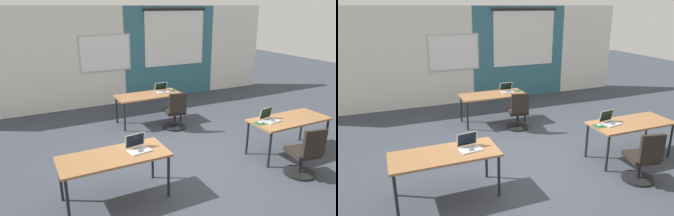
{
  "view_description": "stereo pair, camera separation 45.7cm",
  "coord_description": "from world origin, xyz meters",
  "views": [
    {
      "loc": [
        -2.88,
        -4.63,
        2.79
      ],
      "look_at": [
        -0.39,
        0.37,
        0.97
      ],
      "focal_mm": 33.52,
      "sensor_mm": 36.0,
      "label": 1
    },
    {
      "loc": [
        -2.47,
        -4.82,
        2.79
      ],
      "look_at": [
        -0.39,
        0.37,
        0.97
      ],
      "focal_mm": 33.52,
      "sensor_mm": 36.0,
      "label": 2
    }
  ],
  "objects": [
    {
      "name": "ground_plane",
      "position": [
        0.0,
        0.0,
        0.0
      ],
      "size": [
        24.0,
        24.0,
        0.0
      ],
      "color": "#383D47"
    },
    {
      "name": "laptop_near_left_inner",
      "position": [
        -1.37,
        -0.58,
        0.77
      ],
      "size": [
        0.36,
        0.31,
        0.24
      ],
      "rotation": [
        0.0,
        0.0,
        0.13
      ],
      "color": "silver",
      "rests_on": "desk_near_left"
    },
    {
      "name": "mousepad_far_right",
      "position": [
        0.66,
        2.28,
        0.72
      ],
      "size": [
        0.22,
        0.19,
        0.0
      ],
      "color": "#23512D",
      "rests_on": "desk_far_center"
    },
    {
      "name": "mouse_far_right",
      "position": [
        0.66,
        2.28,
        0.74
      ],
      "size": [
        0.07,
        0.11,
        0.03
      ],
      "color": "silver",
      "rests_on": "mousepad_far_right"
    },
    {
      "name": "desk_far_center",
      "position": [
        0.0,
        2.2,
        0.66
      ],
      "size": [
        1.6,
        0.7,
        0.72
      ],
      "color": "olive",
      "rests_on": "ground"
    },
    {
      "name": "chair_near_right_inner",
      "position": [
        1.31,
        -1.4,
        0.38
      ],
      "size": [
        0.52,
        0.58,
        0.92
      ],
      "rotation": [
        0.0,
        0.0,
        2.93
      ],
      "color": "black",
      "rests_on": "ground"
    },
    {
      "name": "mousepad_near_right_inner",
      "position": [
        1.07,
        -0.55,
        0.72
      ],
      "size": [
        0.22,
        0.19,
        0.0
      ],
      "color": "#23512D",
      "rests_on": "desk_near_right"
    },
    {
      "name": "back_wall_assembly",
      "position": [
        0.05,
        4.2,
        1.41
      ],
      "size": [
        10.0,
        0.27,
        2.8
      ],
      "color": "silver",
      "rests_on": "ground"
    },
    {
      "name": "mouse_near_right_inner",
      "position": [
        1.07,
        -0.55,
        0.74
      ],
      "size": [
        0.08,
        0.11,
        0.03
      ],
      "color": "#B2B2B7",
      "rests_on": "mousepad_near_right_inner"
    },
    {
      "name": "laptop_far_right",
      "position": [
        0.42,
        2.29,
        0.77
      ],
      "size": [
        0.35,
        0.33,
        0.22
      ],
      "rotation": [
        0.0,
        0.0,
        -0.06
      ],
      "color": "#B7B7BC",
      "rests_on": "desk_far_center"
    },
    {
      "name": "desk_near_left",
      "position": [
        -1.75,
        -0.6,
        0.66
      ],
      "size": [
        1.6,
        0.7,
        0.72
      ],
      "color": "olive",
      "rests_on": "ground"
    },
    {
      "name": "chair_far_right",
      "position": [
        0.38,
        1.5,
        0.38
      ],
      "size": [
        0.52,
        0.57,
        0.92
      ],
      "rotation": [
        0.0,
        0.0,
        2.94
      ],
      "color": "black",
      "rests_on": "ground"
    },
    {
      "name": "laptop_near_right_inner",
      "position": [
        1.32,
        -0.5,
        0.77
      ],
      "size": [
        0.37,
        0.32,
        0.24
      ],
      "rotation": [
        0.0,
        0.0,
        0.16
      ],
      "color": "#B7B7BC",
      "rests_on": "desk_near_right"
    },
    {
      "name": "desk_near_right",
      "position": [
        1.75,
        -0.6,
        0.66
      ],
      "size": [
        1.6,
        0.7,
        0.72
      ],
      "color": "olive",
      "rests_on": "ground"
    }
  ]
}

